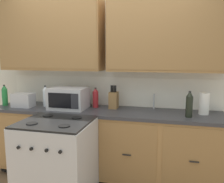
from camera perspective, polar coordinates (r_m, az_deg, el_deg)
wall_unit at (r=3.10m, az=-1.22°, el=9.71°), size 4.18×0.40×2.53m
counter_run at (r=3.12m, az=-2.14°, el=-12.77°), size 3.01×0.64×0.94m
stove_range at (r=2.71m, az=-13.60°, el=-16.73°), size 0.76×0.68×0.95m
microwave at (r=3.08m, az=-10.80°, el=-1.64°), size 0.48×0.37×0.28m
toaster at (r=3.37m, az=-21.28°, el=-1.99°), size 0.28×0.18×0.19m
knife_block at (r=3.05m, az=0.41°, el=-2.08°), size 0.11×0.14×0.31m
sink_faucet at (r=3.06m, az=10.41°, el=-2.46°), size 0.02×0.02×0.20m
paper_towel_roll at (r=2.94m, az=22.00°, el=-2.83°), size 0.12×0.12×0.26m
bottle_dark at (r=2.74m, az=18.74°, el=-3.09°), size 0.08×0.08×0.30m
bottle_red at (r=3.11m, az=-4.13°, el=-1.57°), size 0.08×0.08×0.27m
bottle_clear at (r=3.30m, az=-16.25°, el=-1.13°), size 0.07×0.07×0.29m
bottle_green at (r=3.56m, az=-25.20°, el=-0.89°), size 0.08×0.08×0.29m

